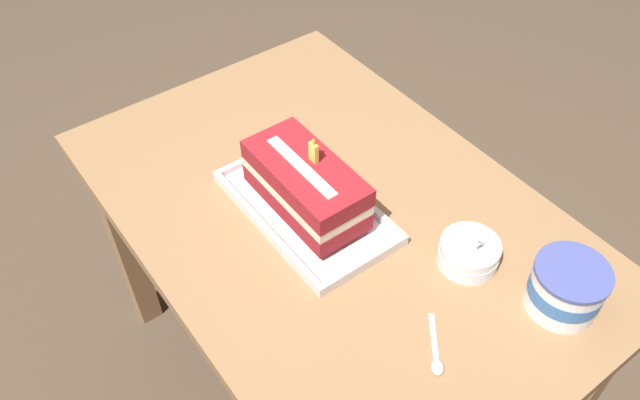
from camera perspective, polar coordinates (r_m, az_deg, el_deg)
The scene contains 7 objects.
ground_plane at distance 1.86m, azimuth 0.88°, elevation -15.46°, with size 8.00×8.00×0.00m, color #4C3D2D.
dining_table at distance 1.37m, azimuth 1.15°, elevation -3.75°, with size 1.12×0.74×0.69m.
foil_tray at distance 1.28m, azimuth -1.22°, elevation -0.75°, with size 0.38×0.21×0.02m.
birthday_cake at distance 1.23m, azimuth -1.27°, elevation 1.42°, with size 0.26×0.13×0.16m.
bowl_stack at distance 1.22m, azimuth 13.13°, elevation -4.61°, with size 0.11×0.11×0.10m.
ice_cream_tub at distance 1.19m, azimuth 21.12°, elevation -7.31°, with size 0.13×0.13×0.10m.
serving_spoon_near_tray at distance 1.10m, azimuth 10.33°, elevation -13.68°, with size 0.10×0.09×0.01m.
Camera 1 is at (0.68, -0.54, 1.64)m, focal length 35.88 mm.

